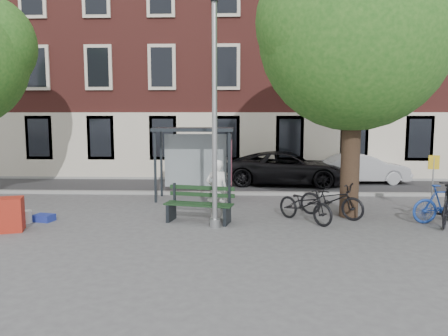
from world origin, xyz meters
TOP-DOWN VIEW (x-y plane):
  - ground at (0.00, 0.00)m, footprint 90.00×90.00m
  - road at (0.00, 7.00)m, footprint 40.00×4.00m
  - curb_near at (0.00, 5.00)m, footprint 40.00×0.25m
  - curb_far at (0.00, 9.00)m, footprint 40.00×0.25m
  - building_row at (0.00, 13.00)m, footprint 30.00×8.00m
  - lamppost at (0.00, 0.00)m, footprint 0.28×0.35m
  - tree_right at (4.01, 1.38)m, footprint 5.76×5.60m
  - bus_shelter at (-0.61, 4.11)m, footprint 2.85×1.45m
  - painter at (0.00, 1.00)m, footprint 0.75×0.60m
  - bench at (-0.49, 0.63)m, footprint 2.06×1.04m
  - bike_a at (3.44, 1.34)m, footprint 2.09×1.77m
  - bike_b at (6.50, 0.71)m, footprint 1.92×0.73m
  - bike_c at (2.56, 0.71)m, footprint 1.80×1.94m
  - bike_d at (6.50, 0.53)m, footprint 1.52×2.04m
  - car_dark at (2.76, 7.61)m, footprint 5.60×3.13m
  - car_silver at (6.22, 8.14)m, footprint 4.14×1.66m
  - red_stand at (-5.53, -0.62)m, footprint 1.04×0.85m
  - blue_crate at (-5.02, 0.52)m, footprint 0.63×0.52m
  - bucket_a at (-6.40, 1.17)m, footprint 0.36×0.36m
  - bucket_c at (-5.42, 0.30)m, footprint 0.31×0.31m
  - notice_sign at (6.52, 1.61)m, footprint 0.32×0.06m

SIDE VIEW (x-z plane):
  - ground at x=0.00m, z-range 0.00..0.00m
  - road at x=0.00m, z-range 0.00..0.01m
  - curb_near at x=0.00m, z-range 0.00..0.12m
  - curb_far at x=0.00m, z-range 0.00..0.12m
  - blue_crate at x=-5.02m, z-range 0.00..0.20m
  - bucket_a at x=-6.40m, z-range 0.00..0.36m
  - bucket_c at x=-5.42m, z-range 0.00..0.36m
  - red_stand at x=-5.53m, z-range 0.00..0.90m
  - bench at x=-0.49m, z-range -0.04..0.97m
  - bike_c at x=2.56m, z-range 0.00..1.03m
  - bike_a at x=3.44m, z-range 0.00..1.08m
  - bike_b at x=6.50m, z-range 0.00..1.12m
  - bike_d at x=6.50m, z-range 0.00..1.22m
  - car_silver at x=6.22m, z-range 0.00..1.34m
  - car_dark at x=2.76m, z-range 0.00..1.48m
  - painter at x=0.00m, z-range 0.00..1.78m
  - notice_sign at x=6.52m, z-range 0.41..2.28m
  - bus_shelter at x=-0.61m, z-range 0.61..3.23m
  - lamppost at x=0.00m, z-range -0.27..5.84m
  - tree_right at x=4.01m, z-range 1.52..9.72m
  - building_row at x=0.00m, z-range 0.00..14.00m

